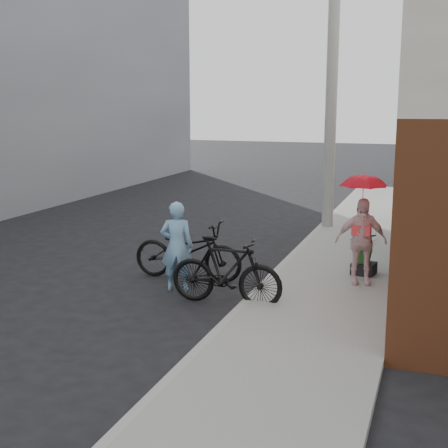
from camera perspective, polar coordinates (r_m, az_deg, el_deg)
The scene contains 11 objects.
ground at distance 10.56m, azimuth -2.27°, elevation -6.46°, with size 80.00×80.00×0.00m, color black.
sidewalk at distance 11.89m, azimuth 10.82°, elevation -4.33°, with size 2.20×24.00×0.12m, color gray.
curb at distance 12.10m, azimuth 5.37°, elevation -3.90°, with size 0.12×24.00×0.12m, color #9E9E99.
utility_pole at distance 15.58m, azimuth 9.81°, elevation 12.12°, with size 0.28×0.28×7.00m, color #9E9E99.
officer at distance 10.62m, azimuth -4.34°, elevation -2.05°, with size 0.56×0.37×1.55m, color #79AFD8.
bike_left at distance 11.32m, azimuth -3.33°, elevation -2.42°, with size 0.72×2.05×1.08m, color black.
bike_right at distance 9.88m, azimuth 0.20°, elevation -4.34°, with size 0.52×1.84×1.11m, color black.
kimono_woman at distance 10.84m, azimuth 12.41°, elevation -1.53°, with size 0.87×0.36×1.48m, color #F9D1D5.
parasol at distance 10.66m, azimuth 12.65°, elevation 4.13°, with size 0.77×0.77×0.67m, color red.
planter at distance 11.59m, azimuth 12.66°, elevation -3.97°, with size 0.40×0.40×0.21m, color black.
potted_plant at distance 11.49m, azimuth 12.74°, elevation -2.08°, with size 0.52×0.45×0.58m, color #2C6E2E.
Camera 1 is at (3.70, -9.36, 3.19)m, focal length 50.00 mm.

